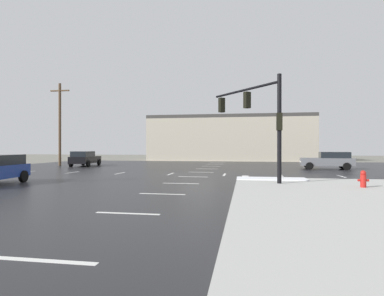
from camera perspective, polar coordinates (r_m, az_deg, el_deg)
The scene contains 10 objects.
ground_plane at distance 23.34m, azimuth 0.95°, elevation -4.82°, with size 120.00×120.00×0.00m, color slate.
road_asphalt at distance 23.34m, azimuth 0.95°, elevation -4.80°, with size 44.00×44.00×0.02m, color #232326.
snow_strip_curbside at distance 19.14m, azimuth 14.14°, elevation -5.40°, with size 4.00×1.60×0.06m, color white.
lane_markings at distance 21.83m, azimuth 3.55°, elevation -5.11°, with size 36.15×36.15×0.01m.
traffic_signal_mast at distance 18.24m, azimuth 11.82°, elevation 6.33°, with size 3.83×4.60×5.68m.
fire_hydrant at distance 16.78m, azimuth 28.55°, elevation -4.92°, with size 0.48×0.26×0.79m.
strip_building_background at distance 49.40m, azimuth 6.88°, elevation 1.74°, with size 24.58×8.00×6.84m.
sedan_black at distance 35.31m, azimuth -18.80°, elevation -1.77°, with size 2.39×4.67×1.58m.
sedan_grey at distance 31.21m, azimuth 23.43°, elevation -2.02°, with size 4.65×2.34×1.58m.
utility_pole_far at distance 37.57m, azimuth -22.77°, elevation 4.25°, with size 2.20×0.28×9.03m.
Camera 1 is at (3.47, -23.00, 2.00)m, focal length 29.51 mm.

